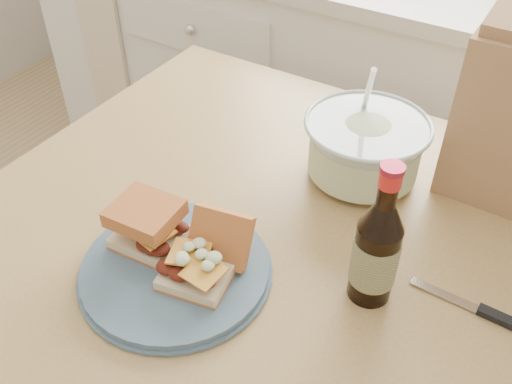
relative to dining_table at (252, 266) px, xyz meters
The scene contains 8 objects.
cabinet_run 1.02m from the dining_table, 98.29° to the left, with size 2.50×0.64×0.94m.
dining_table is the anchor object (origin of this frame).
plate 0.21m from the dining_table, 101.77° to the right, with size 0.30×0.30×0.02m, color #486175.
sandwich_left 0.25m from the dining_table, 124.95° to the right, with size 0.11×0.10×0.08m.
sandwich_right 0.23m from the dining_table, 85.58° to the right, with size 0.12×0.15×0.09m.
coleslaw_bowl 0.30m from the dining_table, 63.14° to the left, with size 0.23×0.23×0.23m.
beer_bottle 0.32m from the dining_table, ahead, with size 0.07×0.07×0.25m.
knife 0.42m from the dining_table, ahead, with size 0.17×0.02×0.01m.
Camera 1 is at (0.53, 0.11, 1.50)m, focal length 40.00 mm.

